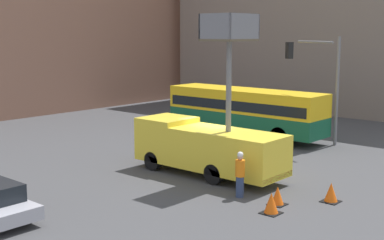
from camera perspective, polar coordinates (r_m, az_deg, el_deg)
ground_plane at (r=26.15m, az=2.39°, el=-5.05°), size 120.00×120.00×0.00m
building_backdrop_side at (r=48.36m, az=15.55°, el=11.70°), size 10.00×28.00×17.61m
utility_truck at (r=24.37m, az=1.65°, el=-2.53°), size 2.29×7.43×7.26m
city_bus at (r=33.54m, az=5.68°, el=1.21°), size 2.58×10.45×3.00m
traffic_light_pole at (r=31.09m, az=13.58°, el=4.89°), size 3.20×2.95×6.27m
road_worker_near_truck at (r=21.33m, az=5.15°, el=-5.80°), size 0.38×0.38×1.85m
road_worker_directing at (r=27.74m, az=2.74°, el=-2.34°), size 0.38×0.38×1.78m
traffic_cone_near_truck at (r=19.74m, az=8.45°, el=-8.81°), size 0.68×0.68×0.77m
traffic_cone_mid_road at (r=21.49m, az=14.61°, el=-7.53°), size 0.67×0.67×0.76m
traffic_cone_far_side at (r=20.73m, az=9.11°, el=-8.03°), size 0.62×0.62×0.71m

